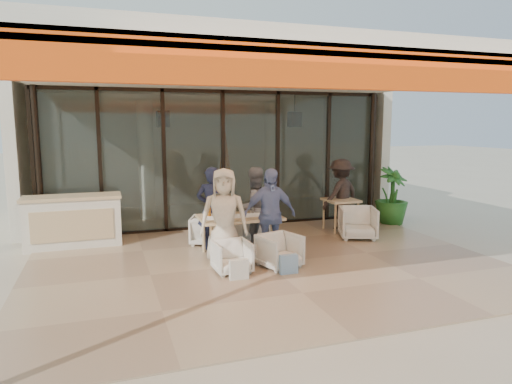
# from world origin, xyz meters

# --- Properties ---
(ground) EXTENTS (70.00, 70.00, 0.00)m
(ground) POSITION_xyz_m (0.00, 0.00, 0.00)
(ground) COLOR #C6B293
(ground) RESTS_ON ground
(terrace_floor) EXTENTS (8.00, 6.00, 0.01)m
(terrace_floor) POSITION_xyz_m (0.00, 0.00, 0.01)
(terrace_floor) COLOR tan
(terrace_floor) RESTS_ON ground
(terrace_structure) EXTENTS (8.00, 6.00, 3.40)m
(terrace_structure) POSITION_xyz_m (0.00, -0.26, 3.25)
(terrace_structure) COLOR silver
(terrace_structure) RESTS_ON ground
(glass_storefront) EXTENTS (8.08, 0.10, 3.20)m
(glass_storefront) POSITION_xyz_m (0.00, 3.00, 1.60)
(glass_storefront) COLOR #9EADA3
(glass_storefront) RESTS_ON ground
(interior_block) EXTENTS (9.05, 3.62, 3.52)m
(interior_block) POSITION_xyz_m (0.01, 5.31, 2.23)
(interior_block) COLOR silver
(interior_block) RESTS_ON ground
(host_counter) EXTENTS (1.85, 0.65, 1.04)m
(host_counter) POSITION_xyz_m (-3.25, 2.30, 0.53)
(host_counter) COLOR silver
(host_counter) RESTS_ON ground
(dining_table) EXTENTS (1.50, 0.90, 0.93)m
(dining_table) POSITION_xyz_m (-0.29, 0.72, 0.69)
(dining_table) COLOR #D8BE84
(dining_table) RESTS_ON ground
(chair_far_left) EXTENTS (0.80, 0.78, 0.65)m
(chair_far_left) POSITION_xyz_m (-0.70, 1.66, 0.32)
(chair_far_left) COLOR silver
(chair_far_left) RESTS_ON ground
(chair_far_right) EXTENTS (0.88, 0.85, 0.73)m
(chair_far_right) POSITION_xyz_m (0.14, 1.66, 0.37)
(chair_far_right) COLOR silver
(chair_far_right) RESTS_ON ground
(chair_near_left) EXTENTS (0.60, 0.57, 0.60)m
(chair_near_left) POSITION_xyz_m (-0.70, -0.24, 0.30)
(chair_near_left) COLOR silver
(chair_near_left) RESTS_ON ground
(chair_near_right) EXTENTS (0.77, 0.75, 0.64)m
(chair_near_right) POSITION_xyz_m (0.14, -0.24, 0.32)
(chair_near_right) COLOR silver
(chair_near_right) RESTS_ON ground
(diner_navy) EXTENTS (0.69, 0.57, 1.64)m
(diner_navy) POSITION_xyz_m (-0.70, 1.16, 0.82)
(diner_navy) COLOR #1A1E3A
(diner_navy) RESTS_ON ground
(diner_grey) EXTENTS (0.87, 0.73, 1.60)m
(diner_grey) POSITION_xyz_m (0.14, 1.16, 0.80)
(diner_grey) COLOR slate
(diner_grey) RESTS_ON ground
(diner_cream) EXTENTS (0.95, 0.75, 1.69)m
(diner_cream) POSITION_xyz_m (-0.70, 0.26, 0.85)
(diner_cream) COLOR beige
(diner_cream) RESTS_ON ground
(diner_periwinkle) EXTENTS (0.98, 0.41, 1.66)m
(diner_periwinkle) POSITION_xyz_m (0.14, 0.26, 0.83)
(diner_periwinkle) COLOR #6D83B6
(diner_periwinkle) RESTS_ON ground
(tote_bag_cream) EXTENTS (0.30, 0.10, 0.34)m
(tote_bag_cream) POSITION_xyz_m (-0.70, -0.64, 0.17)
(tote_bag_cream) COLOR silver
(tote_bag_cream) RESTS_ON ground
(tote_bag_blue) EXTENTS (0.30, 0.10, 0.34)m
(tote_bag_blue) POSITION_xyz_m (0.14, -0.64, 0.17)
(tote_bag_blue) COLOR #99BFD8
(tote_bag_blue) RESTS_ON ground
(side_table) EXTENTS (0.70, 0.70, 0.74)m
(side_table) POSITION_xyz_m (2.44, 1.81, 0.64)
(side_table) COLOR #D8BE84
(side_table) RESTS_ON ground
(side_chair) EXTENTS (0.94, 0.91, 0.76)m
(side_chair) POSITION_xyz_m (2.44, 1.06, 0.38)
(side_chair) COLOR silver
(side_chair) RESTS_ON ground
(standing_woman) EXTENTS (1.21, 0.95, 1.65)m
(standing_woman) POSITION_xyz_m (2.53, 1.99, 0.82)
(standing_woman) COLOR black
(standing_woman) RESTS_ON ground
(potted_palm) EXTENTS (0.99, 0.99, 1.39)m
(potted_palm) POSITION_xyz_m (4.00, 2.11, 0.70)
(potted_palm) COLOR #1E5919
(potted_palm) RESTS_ON ground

